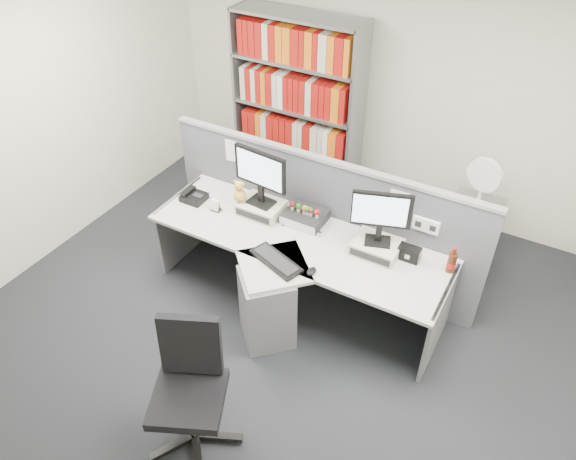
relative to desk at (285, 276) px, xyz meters
The scene contains 21 objects.
ground 0.75m from the desk, 90.00° to the right, with size 5.50×5.50×0.00m, color #27292E.
room_shell 1.46m from the desk, 90.00° to the right, with size 5.04×5.54×2.72m.
partition 0.68m from the desk, 89.59° to the left, with size 3.00×0.08×1.27m.
desk is the anchor object (origin of this frame).
monitor_riser_left 0.67m from the desk, 140.13° to the left, with size 0.38×0.31×0.10m.
monitor_riser_right 0.81m from the desk, 30.70° to the left, with size 0.38×0.31×0.10m.
monitor_left 0.90m from the desk, 139.99° to the left, with size 0.51×0.18×0.52m.
monitor_right 0.99m from the desk, 30.84° to the left, with size 0.45×0.21×0.48m.
desktop_pc 0.56m from the desk, 97.01° to the left, with size 0.35×0.31×0.09m.
figurines 0.60m from the desk, 96.64° to the left, with size 0.29×0.05×0.09m.
keyboard 0.31m from the desk, 91.33° to the right, with size 0.50×0.32×0.03m.
mouse 0.43m from the desk, 19.70° to the right, with size 0.07×0.10×0.04m, color black.
desk_phone 1.17m from the desk, 167.80° to the left, with size 0.21×0.19×0.09m.
desk_calendar 0.91m from the desk, 166.13° to the left, with size 0.09×0.07×0.11m.
plush_toy 0.85m from the desk, 153.52° to the left, with size 0.12×0.12×0.21m.
speaker 1.05m from the desk, 25.27° to the left, with size 0.18×0.10×0.12m, color black.
cola_bottle 1.36m from the desk, 19.98° to the left, with size 0.07×0.07×0.24m.
shelving_unit 2.12m from the desk, 115.96° to the left, with size 1.41×0.40×2.00m.
filing_cabinet 1.85m from the desk, 49.39° to the left, with size 0.45×0.61×0.70m.
desk_fan 1.93m from the desk, 49.39° to the left, with size 0.32×0.19×0.54m.
office_chair 1.31m from the desk, 89.56° to the right, with size 0.66×0.66×1.01m.
Camera 1 is at (1.68, -2.33, 3.64)m, focal length 34.12 mm.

